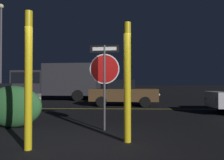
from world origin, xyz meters
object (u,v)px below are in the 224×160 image
object	(u,v)px
hedge_bush_1	(13,107)
delivery_truck	(56,81)
yellow_pole_right	(127,82)
passing_car_2	(123,93)
stop_sign	(104,70)
street_lamp	(1,42)
yellow_pole_left	(28,80)

from	to	relation	value
hedge_bush_1	delivery_truck	world-z (taller)	delivery_truck
yellow_pole_right	passing_car_2	size ratio (longest dim) A/B	0.66
yellow_pole_right	hedge_bush_1	bearing A→B (deg)	155.97
stop_sign	street_lamp	distance (m)	15.05
delivery_truck	yellow_pole_left	bearing A→B (deg)	-161.30
yellow_pole_right	hedge_bush_1	size ratio (longest dim) A/B	1.56
stop_sign	delivery_truck	xyz separation A→B (m)	(-4.76, 11.32, -0.17)
passing_car_2	street_lamp	distance (m)	11.70
yellow_pole_left	hedge_bush_1	xyz separation A→B (m)	(-1.40, 2.18, -0.78)
stop_sign	passing_car_2	size ratio (longest dim) A/B	0.59
stop_sign	yellow_pole_left	distance (m)	2.38
yellow_pole_left	passing_car_2	bearing A→B (deg)	76.70
hedge_bush_1	yellow_pole_right	bearing A→B (deg)	-24.03
hedge_bush_1	delivery_truck	size ratio (longest dim) A/B	0.25
hedge_bush_1	street_lamp	xyz separation A→B (m)	(-6.57, 11.08, 4.13)
stop_sign	street_lamp	xyz separation A→B (m)	(-9.38, 11.37, 3.03)
stop_sign	yellow_pole_left	bearing A→B (deg)	-121.81
yellow_pole_left	street_lamp	size ratio (longest dim) A/B	0.36
street_lamp	yellow_pole_left	bearing A→B (deg)	-59.00
hedge_bush_1	yellow_pole_left	bearing A→B (deg)	-57.40
passing_car_2	delivery_truck	xyz separation A→B (m)	(-5.41, 4.44, 0.80)
passing_car_2	street_lamp	bearing A→B (deg)	-110.64
yellow_pole_left	hedge_bush_1	world-z (taller)	yellow_pole_left
yellow_pole_left	passing_car_2	size ratio (longest dim) A/B	0.68
yellow_pole_left	delivery_truck	size ratio (longest dim) A/B	0.40
yellow_pole_right	hedge_bush_1	world-z (taller)	yellow_pole_right
passing_car_2	stop_sign	bearing A→B (deg)	-2.01
yellow_pole_right	street_lamp	size ratio (longest dim) A/B	0.35
stop_sign	yellow_pole_right	distance (m)	1.43
street_lamp	passing_car_2	bearing A→B (deg)	-24.08
street_lamp	delivery_truck	bearing A→B (deg)	-0.57
yellow_pole_left	passing_car_2	distance (m)	9.04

